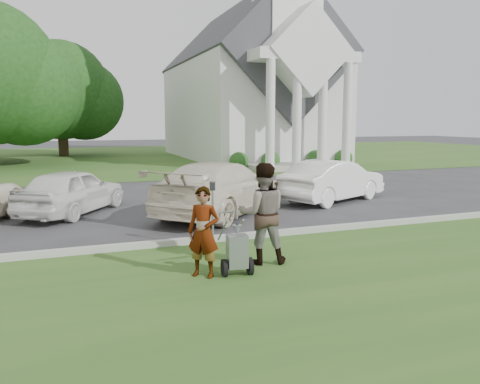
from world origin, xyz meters
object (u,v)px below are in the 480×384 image
striping_cart (237,252)px  car_b (72,191)px  person_left (204,233)px  person_right (262,214)px  car_d (333,181)px  tree_back (60,95)px  parking_meter_near (213,206)px  car_c (221,188)px  church (249,77)px

striping_cart → car_b: size_ratio=0.28×
person_left → car_b: size_ratio=0.40×
person_right → car_d: (5.12, 5.77, -0.27)m
tree_back → parking_meter_near: (3.18, -29.87, -3.79)m
parking_meter_near → car_b: size_ratio=0.37×
parking_meter_near → tree_back: bearing=96.1°
person_left → car_c: person_left is taller
person_left → parking_meter_near: person_left is taller
church → car_b: 22.54m
striping_cart → car_b: car_b is taller
striping_cart → car_c: (1.47, 5.49, 0.35)m
tree_back → car_c: (4.51, -26.35, -3.94)m
church → parking_meter_near: size_ratio=16.22×
church → car_c: 21.86m
church → striping_cart: 27.44m
striping_cart → parking_meter_near: 2.03m
car_c → car_d: 4.44m
parking_meter_near → car_b: 5.85m
striping_cart → person_left: size_ratio=0.69×
tree_back → car_c: tree_back is taller
parking_meter_near → car_d: bearing=37.4°
person_left → person_right: size_ratio=0.82×
person_right → striping_cart: bearing=51.4°
car_b → striping_cart: bearing=144.5°
car_c → striping_cart: bearing=120.6°
person_left → car_d: (6.42, 6.17, -0.09)m
tree_back → person_right: 31.74m
church → person_left: bearing=-113.0°
car_b → car_c: 4.46m
striping_cart → parking_meter_near: parking_meter_near is taller
tree_back → car_c: 27.02m
person_right → car_b: bearing=-47.7°
car_b → car_c: bearing=-167.2°
tree_back → striping_cart: tree_back is taller
church → car_b: (-12.67, -17.89, -5.25)m
church → tree_back: bearing=152.2°
parking_meter_near → car_b: (-2.84, 5.11, -0.25)m
parking_meter_near → person_left: bearing=-111.7°
person_left → parking_meter_near: (0.73, 1.82, 0.13)m
person_left → car_d: bearing=83.3°
church → car_d: 19.81m
person_left → car_b: (-2.12, 6.93, -0.12)m
tree_back → parking_meter_near: tree_back is taller
church → parking_meter_near: church is taller
tree_back → striping_cart: 32.27m
church → car_b: bearing=-125.3°
car_b → person_left: bearing=140.6°
car_c → car_b: bearing=24.8°
car_d → parking_meter_near: bearing=103.3°
car_d → car_b: bearing=60.9°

